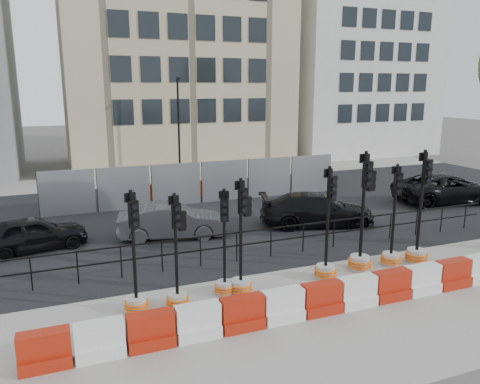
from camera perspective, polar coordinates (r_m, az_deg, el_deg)
name	(u,v)px	position (r m, az deg, el deg)	size (l,w,h in m)	color
ground	(287,270)	(14.57, 5.80, -9.43)	(120.00, 120.00, 0.00)	#51514C
sidewalk_near	(343,313)	(12.23, 12.44, -14.18)	(40.00, 6.00, 0.02)	gray
road	(215,213)	(20.70, -3.11, -2.58)	(40.00, 14.00, 0.03)	black
sidewalk_far	(168,177)	(29.17, -8.74, 1.80)	(40.00, 4.00, 0.02)	gray
building_cream	(172,35)	(35.10, -8.23, 18.40)	(15.00, 10.06, 18.00)	#C4B88F
building_white	(351,55)	(41.23, 13.39, 15.95)	(12.00, 9.06, 16.00)	silver
kerb_railing	(271,237)	(15.34, 3.80, -5.50)	(18.00, 0.04, 1.00)	black
heras_fencing	(196,186)	(23.14, -5.36, 0.73)	(14.33, 1.72, 2.00)	#97999F
lamp_post_far	(179,126)	(27.86, -7.48, 8.01)	(0.12, 0.56, 6.00)	black
barrier_row	(339,296)	(12.23, 11.99, -12.32)	(14.65, 0.50, 0.80)	#AD2E0D
traffic_signal_a	(136,288)	(12.04, -12.57, -11.31)	(0.61, 0.61, 3.11)	beige
traffic_signal_b	(178,281)	(12.08, -7.63, -10.67)	(0.59, 0.59, 2.97)	beige
traffic_signal_c	(225,273)	(12.70, -1.88, -9.87)	(0.58, 0.58, 2.92)	beige
traffic_signal_d	(241,267)	(12.69, 0.17, -9.11)	(0.63, 0.63, 3.19)	beige
traffic_signal_e	(326,256)	(13.87, 10.49, -7.71)	(0.66, 0.66, 3.33)	beige
traffic_signal_f	(361,243)	(14.66, 14.59, -6.01)	(0.72, 0.72, 3.66)	beige
traffic_signal_g	(392,245)	(15.38, 18.03, -6.17)	(0.63, 0.63, 3.22)	beige
traffic_signal_h	(418,240)	(15.84, 20.88, -5.53)	(0.71, 0.71, 3.62)	beige
car_a	(32,234)	(17.39, -24.01, -4.67)	(3.79, 2.16, 1.22)	black
car_b	(172,221)	(17.42, -8.32, -3.52)	(4.10, 2.14, 1.29)	#424146
car_c	(317,210)	(18.99, 9.39, -2.12)	(4.91, 3.07, 1.33)	black
car_d	(448,188)	(24.51, 24.02, 0.41)	(5.44, 3.17, 1.42)	black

